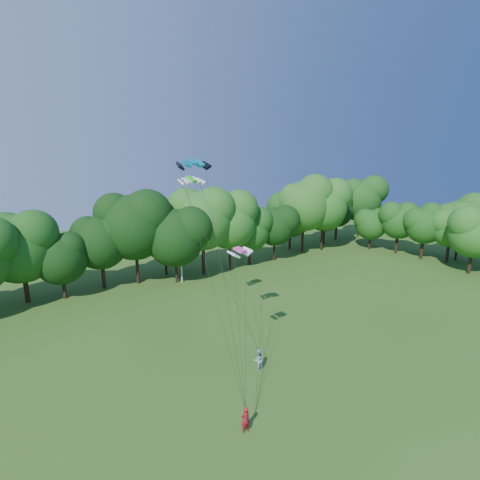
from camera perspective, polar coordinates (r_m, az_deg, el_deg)
ground at (r=29.61m, az=17.91°, el=-25.64°), size 160.00×160.00×0.00m
utility_pole at (r=53.03m, az=-8.98°, el=-2.24°), size 1.53×0.56×7.89m
kite_flyer_left at (r=27.62m, az=0.81°, el=-25.68°), size 0.69×0.45×1.88m
kite_flyer_right at (r=33.60m, az=2.76°, el=-17.74°), size 0.95×0.76×1.90m
kite_teal at (r=28.44m, az=-7.22°, el=11.77°), size 2.57×1.37×0.49m
kite_green at (r=35.50m, az=-7.45°, el=9.21°), size 2.72×1.60×0.58m
kite_pink at (r=30.21m, az=-0.01°, el=-1.52°), size 2.17×1.28×0.34m
tree_back_center at (r=52.21m, az=-9.93°, el=1.98°), size 8.87×8.87×12.90m
tree_back_east at (r=68.25m, az=9.73°, el=5.53°), size 9.92×9.92×14.43m
tree_flank_east at (r=72.45m, az=30.68°, el=3.12°), size 8.34×8.34×12.14m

